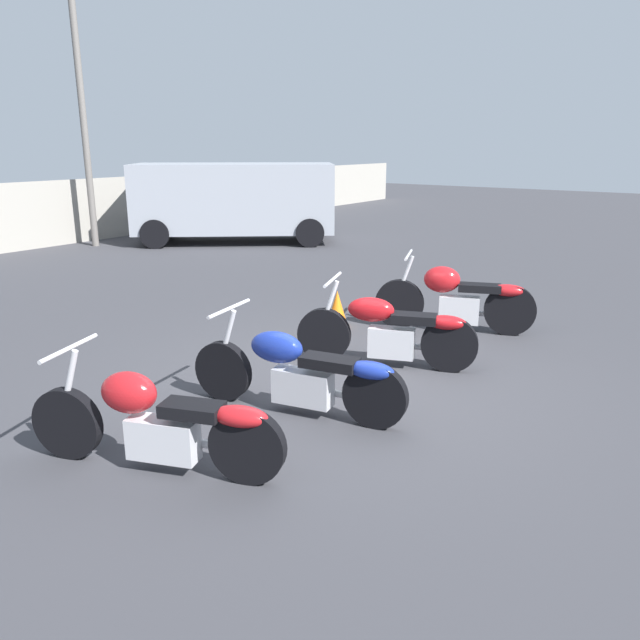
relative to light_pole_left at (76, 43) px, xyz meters
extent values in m
plane|color=#38383D|center=(-4.10, -10.08, -4.66)|extent=(60.00, 60.00, 0.00)
cylinder|color=slate|center=(0.00, 0.00, -0.79)|extent=(0.16, 0.16, 7.75)
cylinder|color=black|center=(-6.76, -9.16, -4.36)|extent=(0.30, 0.59, 0.60)
cylinder|color=black|center=(-6.21, -10.61, -4.36)|extent=(0.30, 0.59, 0.60)
cube|color=silver|center=(-6.46, -9.96, -4.39)|extent=(0.38, 0.59, 0.33)
ellipsoid|color=red|center=(-6.55, -9.71, -4.03)|extent=(0.42, 0.53, 0.33)
cube|color=black|center=(-6.37, -10.20, -4.11)|extent=(0.39, 0.52, 0.10)
ellipsoid|color=red|center=(-6.23, -10.56, -4.12)|extent=(0.34, 0.48, 0.16)
cylinder|color=silver|center=(-6.72, -9.25, -3.72)|extent=(0.66, 0.28, 0.04)
cylinder|color=silver|center=(-6.74, -9.21, -4.04)|extent=(0.13, 0.25, 0.63)
cylinder|color=silver|center=(-6.29, -10.06, -4.45)|extent=(0.30, 0.65, 0.07)
cylinder|color=black|center=(-5.16, -9.35, -4.36)|extent=(0.22, 0.61, 0.60)
cylinder|color=black|center=(-4.84, -10.90, -4.36)|extent=(0.22, 0.61, 0.60)
cube|color=silver|center=(-4.98, -10.20, -4.39)|extent=(0.31, 0.60, 0.33)
ellipsoid|color=navy|center=(-5.04, -9.94, -4.03)|extent=(0.36, 0.57, 0.30)
cube|color=black|center=(-4.93, -10.46, -4.11)|extent=(0.34, 0.57, 0.10)
ellipsoid|color=navy|center=(-4.85, -10.85, -4.12)|extent=(0.28, 0.47, 0.16)
cylinder|color=silver|center=(-5.14, -9.44, -3.71)|extent=(0.71, 0.18, 0.04)
cylinder|color=silver|center=(-5.15, -9.39, -4.04)|extent=(0.10, 0.25, 0.63)
cylinder|color=silver|center=(-4.83, -10.33, -4.45)|extent=(0.20, 0.64, 0.07)
cylinder|color=black|center=(-3.63, -9.50, -4.35)|extent=(0.32, 0.62, 0.63)
cylinder|color=black|center=(-3.12, -10.84, -4.35)|extent=(0.32, 0.62, 0.63)
cube|color=silver|center=(-3.35, -10.24, -4.38)|extent=(0.37, 0.56, 0.35)
ellipsoid|color=#AD1419|center=(-3.44, -10.01, -4.00)|extent=(0.41, 0.58, 0.28)
cube|color=black|center=(-3.26, -10.47, -4.07)|extent=(0.40, 0.55, 0.10)
ellipsoid|color=#AD1419|center=(-3.14, -10.80, -4.10)|extent=(0.34, 0.48, 0.16)
cylinder|color=silver|center=(-3.60, -9.59, -3.68)|extent=(0.71, 0.30, 0.04)
cylinder|color=silver|center=(-3.61, -9.54, -4.01)|extent=(0.14, 0.25, 0.65)
cylinder|color=silver|center=(-3.19, -10.33, -4.44)|extent=(0.31, 0.66, 0.07)
cylinder|color=black|center=(-1.91, -9.56, -4.33)|extent=(0.34, 0.66, 0.67)
cylinder|color=black|center=(-1.37, -10.92, -4.33)|extent=(0.34, 0.66, 0.67)
cube|color=silver|center=(-1.61, -10.31, -4.36)|extent=(0.38, 0.56, 0.37)
ellipsoid|color=red|center=(-1.71, -10.07, -3.95)|extent=(0.46, 0.56, 0.36)
cube|color=black|center=(-1.52, -10.54, -4.04)|extent=(0.43, 0.60, 0.10)
ellipsoid|color=red|center=(-1.39, -10.87, -4.06)|extent=(0.35, 0.48, 0.16)
cylinder|color=silver|center=(-1.87, -9.65, -3.64)|extent=(0.70, 0.31, 0.04)
cylinder|color=silver|center=(-1.89, -9.60, -3.98)|extent=(0.14, 0.26, 0.67)
cylinder|color=silver|center=(-1.45, -10.40, -4.43)|extent=(0.32, 0.67, 0.07)
cube|color=#999EA8|center=(2.47, -2.44, -3.54)|extent=(4.54, 5.02, 1.69)
cube|color=black|center=(0.94, -0.52, -3.16)|extent=(1.32, 1.06, 0.51)
cylinder|color=black|center=(0.62, -1.52, -4.31)|extent=(0.61, 0.68, 0.70)
cylinder|color=black|center=(1.99, -0.42, -4.31)|extent=(0.61, 0.68, 0.70)
cylinder|color=black|center=(2.95, -4.45, -4.31)|extent=(0.61, 0.68, 0.70)
cylinder|color=black|center=(4.32, -3.35, -4.31)|extent=(0.61, 0.68, 0.70)
cone|color=orange|center=(-2.36, -8.83, -4.41)|extent=(0.30, 0.30, 0.51)
camera|label=1|loc=(-9.33, -13.49, -2.18)|focal=35.00mm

